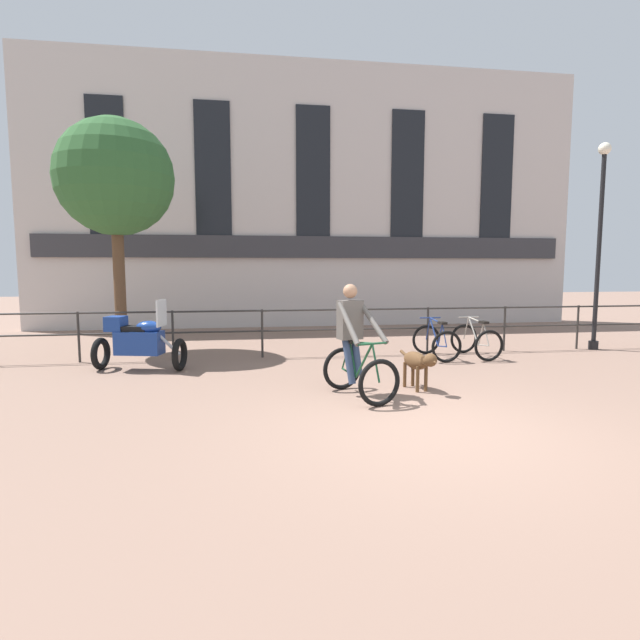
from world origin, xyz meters
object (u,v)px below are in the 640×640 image
parked_motorcycle (139,341)px  parked_bicycle_near_lamp (436,342)px  street_lamp (600,236)px  cyclist_with_bike (355,346)px  parked_bicycle_mid_left (476,341)px  dog (418,362)px

parked_motorcycle → parked_bicycle_near_lamp: (6.06, 0.36, -0.20)m
parked_bicycle_near_lamp → street_lamp: (4.16, 0.55, 2.32)m
cyclist_with_bike → parked_bicycle_mid_left: size_ratio=1.47×
dog → parked_bicycle_mid_left: parked_bicycle_mid_left is taller
cyclist_with_bike → parked_bicycle_mid_left: 4.36m
cyclist_with_bike → dog: bearing=-8.7°
cyclist_with_bike → street_lamp: size_ratio=0.35×
parked_motorcycle → parked_bicycle_mid_left: parked_motorcycle is taller
cyclist_with_bike → parked_bicycle_near_lamp: bearing=32.2°
dog → parked_bicycle_mid_left: (2.26, 2.64, -0.10)m
parked_motorcycle → parked_bicycle_near_lamp: parked_motorcycle is taller
parked_bicycle_mid_left → street_lamp: bearing=-174.4°
dog → parked_motorcycle: parked_motorcycle is taller
parked_bicycle_near_lamp → parked_bicycle_mid_left: same height
parked_motorcycle → parked_bicycle_near_lamp: size_ratio=1.55×
dog → parked_motorcycle: 5.23m
parked_bicycle_near_lamp → street_lamp: bearing=-174.9°
parked_bicycle_mid_left → street_lamp: 4.03m
street_lamp → cyclist_with_bike: bearing=-153.1°
street_lamp → parked_bicycle_near_lamp: bearing=-172.5°
parked_bicycle_mid_left → street_lamp: street_lamp is taller
parked_motorcycle → street_lamp: street_lamp is taller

